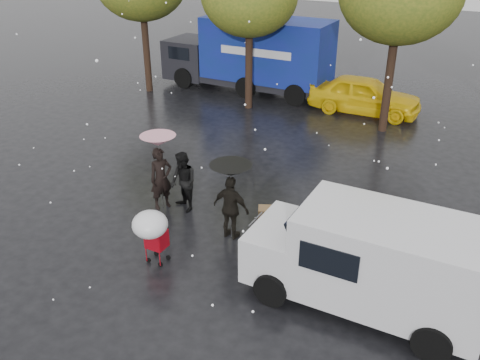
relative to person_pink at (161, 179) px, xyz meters
The scene contains 13 objects.
ground 2.04m from the person_pink, 28.58° to the right, with size 90.00×90.00×0.00m, color black.
person_pink is the anchor object (origin of this frame).
person_middle 0.66m from the person_pink, 15.24° to the left, with size 0.85×0.66×1.75m, color black.
person_black 2.57m from the person_pink, 10.26° to the right, with size 1.02×0.43×1.75m, color black.
umbrella_pink 1.16m from the person_pink, ahead, with size 0.99×0.99×2.23m.
umbrella_black 2.77m from the person_pink, 10.26° to the right, with size 1.07×1.07×2.10m.
vendor_cart 4.39m from the person_pink, 12.28° to the right, with size 1.52×0.80×1.27m.
shopping_cart 2.82m from the person_pink, 58.47° to the right, with size 0.84×0.84×1.46m.
white_van 6.52m from the person_pink, 12.35° to the right, with size 4.91×2.18×2.20m.
blue_truck 11.93m from the person_pink, 104.62° to the left, with size 8.30×2.60×3.50m.
box_ground_near 4.01m from the person_pink, ahead, with size 0.53×0.43×0.48m, color olive.
box_ground_far 3.18m from the person_pink, 13.72° to the left, with size 0.51×0.39×0.39m, color olive.
yellow_taxi 11.19m from the person_pink, 75.35° to the left, with size 1.90×4.72×1.61m, color yellow.
Camera 1 is at (6.42, -9.41, 7.36)m, focal length 38.00 mm.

